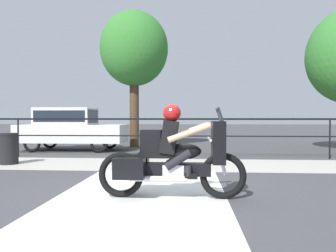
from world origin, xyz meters
name	(u,v)px	position (x,y,z in m)	size (l,w,h in m)	color
ground_plane	(150,192)	(0.00, 0.00, 0.00)	(120.00, 120.00, 0.00)	#424244
sidewalk_band	(165,164)	(0.00, 3.40, 0.01)	(44.00, 2.40, 0.01)	#B7B2A8
crosswalk_band	(142,194)	(-0.11, -0.20, 0.00)	(2.81, 6.00, 0.01)	silver
fence_railing	(169,127)	(0.00, 4.97, 1.01)	(36.00, 0.05, 1.29)	black
motorcycle	(172,156)	(0.40, -0.40, 0.68)	(2.40, 0.76, 1.53)	black
parked_car	(70,127)	(-4.09, 7.09, 0.95)	(4.17, 1.73, 1.70)	silver
trash_bin	(9,149)	(-4.36, 3.12, 0.44)	(0.52, 0.52, 0.88)	black
tree_behind_car	(134,50)	(-1.80, 8.79, 4.33)	(3.01, 3.01, 6.04)	#473323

